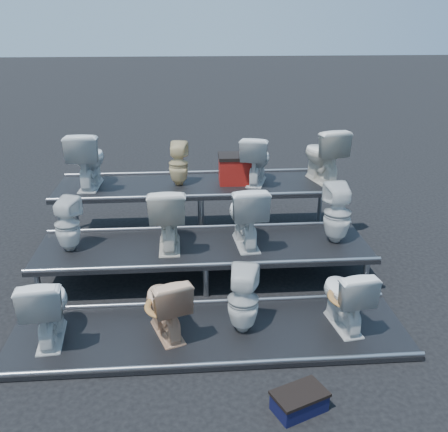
{
  "coord_description": "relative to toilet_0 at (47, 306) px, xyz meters",
  "views": [
    {
      "loc": [
        -0.19,
        -5.78,
        3.17
      ],
      "look_at": [
        0.26,
        0.1,
        0.81
      ],
      "focal_mm": 40.0,
      "sensor_mm": 36.0,
      "label": 1
    }
  ],
  "objects": [
    {
      "name": "ground",
      "position": [
        1.65,
        1.3,
        -0.44
      ],
      "size": [
        80.0,
        80.0,
        0.0
      ],
      "primitive_type": "plane",
      "color": "black",
      "rests_on": "ground"
    },
    {
      "name": "tier_front",
      "position": [
        1.65,
        0.0,
        -0.41
      ],
      "size": [
        4.2,
        1.2,
        0.06
      ],
      "primitive_type": "cube",
      "color": "black",
      "rests_on": "ground"
    },
    {
      "name": "tier_mid",
      "position": [
        1.65,
        1.3,
        -0.21
      ],
      "size": [
        4.2,
        1.2,
        0.46
      ],
      "primitive_type": "cube",
      "color": "black",
      "rests_on": "ground"
    },
    {
      "name": "tier_back",
      "position": [
        1.65,
        2.6,
        -0.01
      ],
      "size": [
        4.2,
        1.2,
        0.86
      ],
      "primitive_type": "cube",
      "color": "black",
      "rests_on": "ground"
    },
    {
      "name": "toilet_0",
      "position": [
        0.0,
        0.0,
        0.0
      ],
      "size": [
        0.5,
        0.79,
        0.77
      ],
      "primitive_type": "imported",
      "rotation": [
        0.0,
        0.0,
        3.24
      ],
      "color": "silver",
      "rests_on": "tier_front"
    },
    {
      "name": "toilet_1",
      "position": [
        1.2,
        0.0,
        -0.03
      ],
      "size": [
        0.61,
        0.79,
        0.71
      ],
      "primitive_type": "imported",
      "rotation": [
        0.0,
        0.0,
        3.49
      ],
      "color": "tan",
      "rests_on": "tier_front"
    },
    {
      "name": "toilet_2",
      "position": [
        2.01,
        0.0,
        -0.02
      ],
      "size": [
        0.4,
        0.4,
        0.73
      ],
      "primitive_type": "imported",
      "rotation": [
        0.0,
        0.0,
        2.9
      ],
      "color": "silver",
      "rests_on": "tier_front"
    },
    {
      "name": "toilet_3",
      "position": [
        3.09,
        0.0,
        -0.02
      ],
      "size": [
        0.5,
        0.76,
        0.72
      ],
      "primitive_type": "imported",
      "rotation": [
        0.0,
        0.0,
        3.29
      ],
      "color": "silver",
      "rests_on": "tier_front"
    },
    {
      "name": "toilet_4",
      "position": [
        -0.03,
        1.3,
        0.36
      ],
      "size": [
        0.4,
        0.4,
        0.68
      ],
      "primitive_type": "imported",
      "rotation": [
        0.0,
        0.0,
        2.78
      ],
      "color": "silver",
      "rests_on": "tier_mid"
    },
    {
      "name": "toilet_5",
      "position": [
        1.21,
        1.3,
        0.42
      ],
      "size": [
        0.47,
        0.81,
        0.82
      ],
      "primitive_type": "imported",
      "rotation": [
        0.0,
        0.0,
        3.16
      ],
      "color": "silver",
      "rests_on": "tier_mid"
    },
    {
      "name": "toilet_6",
      "position": [
        2.18,
        1.3,
        0.42
      ],
      "size": [
        0.52,
        0.83,
        0.81
      ],
      "primitive_type": "imported",
      "rotation": [
        0.0,
        0.0,
        3.22
      ],
      "color": "silver",
      "rests_on": "tier_mid"
    },
    {
      "name": "toilet_7",
      "position": [
        3.36,
        1.3,
        0.4
      ],
      "size": [
        0.37,
        0.38,
        0.77
      ],
      "primitive_type": "imported",
      "rotation": [
        0.0,
        0.0,
        3.2
      ],
      "color": "silver",
      "rests_on": "tier_mid"
    },
    {
      "name": "toilet_8",
      "position": [
        0.04,
        2.6,
        0.83
      ],
      "size": [
        0.49,
        0.83,
        0.82
      ],
      "primitive_type": "imported",
      "rotation": [
        0.0,
        0.0,
        3.1
      ],
      "color": "silver",
      "rests_on": "tier_back"
    },
    {
      "name": "toilet_9",
      "position": [
        1.34,
        2.6,
        0.73
      ],
      "size": [
        0.33,
        0.33,
        0.63
      ],
      "primitive_type": "imported",
      "rotation": [
        0.0,
        0.0,
        2.99
      ],
      "color": "beige",
      "rests_on": "tier_back"
    },
    {
      "name": "toilet_10",
      "position": [
        2.48,
        2.6,
        0.78
      ],
      "size": [
        0.59,
        0.79,
        0.72
      ],
      "primitive_type": "imported",
      "rotation": [
        0.0,
        0.0,
        2.84
      ],
      "color": "silver",
      "rests_on": "tier_back"
    },
    {
      "name": "toilet_11",
      "position": [
        3.48,
        2.6,
        0.83
      ],
      "size": [
        0.63,
        0.89,
        0.82
      ],
      "primitive_type": "imported",
      "rotation": [
        0.0,
        0.0,
        3.38
      ],
      "color": "silver",
      "rests_on": "tier_back"
    },
    {
      "name": "red_crate",
      "position": [
        2.2,
        2.64,
        0.61
      ],
      "size": [
        0.53,
        0.43,
        0.38
      ],
      "primitive_type": "cube",
      "rotation": [
        0.0,
        0.0,
        -0.02
      ],
      "color": "maroon",
      "rests_on": "tier_back"
    },
    {
      "name": "step_stool",
      "position": [
        2.37,
        -1.15,
        -0.36
      ],
      "size": [
        0.51,
        0.42,
        0.16
      ],
      "primitive_type": "cube",
      "rotation": [
        0.0,
        0.0,
        0.4
      ],
      "color": "black",
      "rests_on": "ground"
    }
  ]
}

